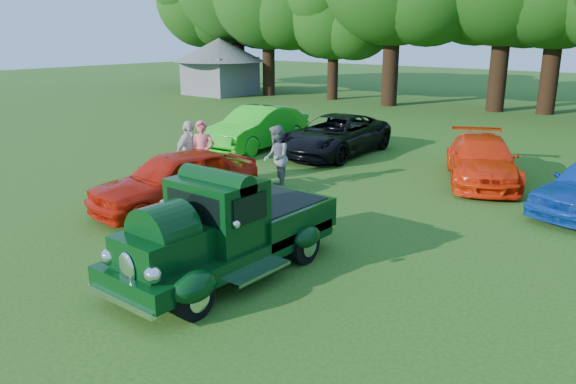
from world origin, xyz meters
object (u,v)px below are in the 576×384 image
Objects in this scene: gazebo at (220,60)px; hero_pickup at (227,232)px; spectator_pink at (203,154)px; back_car_black at (335,135)px; back_car_orange at (482,160)px; spectator_white at (189,154)px; back_car_lime at (257,128)px; red_convertible at (176,180)px; spectator_grey at (276,158)px.

hero_pickup is at bearing -44.27° from gazebo.
back_car_black is at bearing 49.50° from spectator_pink.
spectator_pink is 25.04m from gazebo.
back_car_black is 5.63m from back_car_orange.
spectator_pink is 0.30× the size of gazebo.
gazebo reaches higher than back_car_orange.
back_car_lime is at bearing 11.85° from spectator_white.
red_convertible is at bearing -150.55° from spectator_white.
gazebo is at bearing 134.29° from back_car_lime.
back_car_lime is at bearing 124.83° from red_convertible.
back_car_lime reaches higher than back_car_black.
back_car_lime is 2.64× the size of spectator_grey.
back_car_black is 0.81× the size of gazebo.
back_car_orange is at bearing 94.81° from spectator_grey.
spectator_grey is at bearing -78.65° from back_car_black.
red_convertible is at bearing -46.88° from gazebo.
back_car_lime is 2.49× the size of spectator_pink.
back_car_lime is at bearing 157.00° from back_car_orange.
spectator_pink is (2.51, -5.13, 0.17)m from back_car_lime.
gazebo is at bearing 141.28° from red_convertible.
red_convertible is (-3.81, 2.00, -0.05)m from hero_pickup.
red_convertible is 7.97m from back_car_black.
red_convertible is at bearing -68.63° from back_car_lime.
spectator_grey is at bearing -3.75° from spectator_pink.
gazebo is at bearing 33.44° from spectator_white.
spectator_pink is (-4.82, 3.86, 0.16)m from hero_pickup.
gazebo is (-19.26, 16.72, 1.48)m from spectator_grey.
spectator_pink is at bearing -74.17° from spectator_white.
spectator_white reaches higher than hero_pickup.
spectator_pink is (-6.05, -5.64, 0.30)m from back_car_orange.
back_car_orange is 8.27m from spectator_pink.
spectator_white is at bearing -46.56° from gazebo.
gazebo is (-22.29, 21.73, 1.59)m from hero_pickup.
back_car_lime is at bearing -40.41° from gazebo.
spectator_pink is at bearing -45.65° from gazebo.
hero_pickup is 1.03× the size of back_car_orange.
spectator_pink is 0.42m from spectator_white.
hero_pickup is 4.31m from red_convertible.
gazebo is at bearing 135.73° from hero_pickup.
gazebo reaches higher than spectator_pink.
spectator_grey is (1.36, -4.94, 0.20)m from back_car_black.
back_car_orange is at bearing -27.48° from gazebo.
back_car_lime is 0.76× the size of gazebo.
back_car_black is 6.11m from spectator_pink.
hero_pickup is at bearing -75.10° from spectator_pink.
back_car_lime is (-7.32, 8.99, -0.01)m from hero_pickup.
spectator_white is (-6.43, -5.82, 0.29)m from back_car_orange.
spectator_grey reaches higher than back_car_black.
spectator_white is 0.30× the size of gazebo.
spectator_grey is (4.30, -3.98, 0.12)m from back_car_lime.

